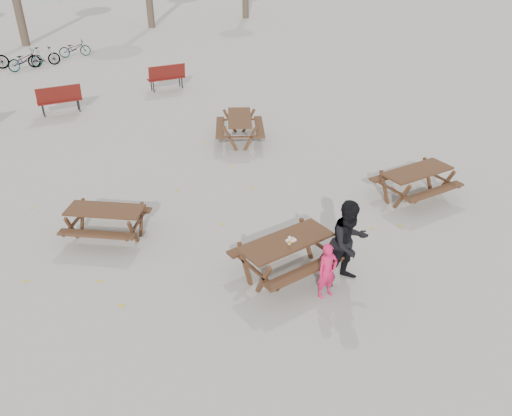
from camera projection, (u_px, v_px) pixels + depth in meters
ground at (286, 273)px, 9.70m from camera, size 80.00×80.00×0.00m
main_picnic_table at (286, 249)px, 9.41m from camera, size 1.80×1.45×0.78m
food_tray at (291, 240)px, 9.28m from camera, size 0.18×0.11×0.03m
bread_roll at (291, 238)px, 9.26m from camera, size 0.14×0.06×0.05m
soda_bottle at (289, 241)px, 9.17m from camera, size 0.07×0.07×0.17m
child at (327, 271)px, 8.87m from camera, size 0.43×0.31×1.09m
adult at (349, 243)px, 9.10m from camera, size 0.89×0.73×1.70m
picnic_table_east at (415, 184)px, 12.17m from camera, size 1.87×1.56×0.76m
picnic_table_north at (107, 223)px, 10.66m from camera, size 2.06×2.04×0.69m
picnic_table_far at (240, 129)px, 15.38m from camera, size 2.20×2.31×0.78m
park_bench_row at (29, 105)px, 16.99m from camera, size 11.45×1.85×1.03m
fallen_leaves at (237, 213)px, 11.72m from camera, size 11.00×11.00×0.01m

